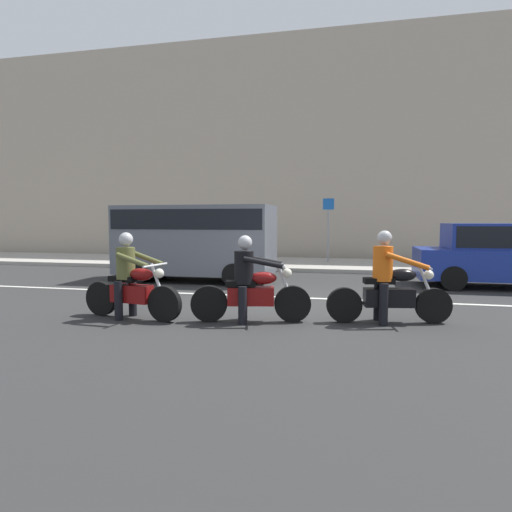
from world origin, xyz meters
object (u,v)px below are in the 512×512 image
object	(u,v)px
motorcycle_with_rider_olive	(131,284)
parked_sedan_cobalt_blue	(497,255)
parked_van_slate_gray	(196,237)
motorcycle_with_rider_orange_stripe	(388,286)
street_sign_post	(328,223)
motorcycle_with_rider_black_leather	(250,287)

from	to	relation	value
motorcycle_with_rider_olive	parked_sedan_cobalt_blue	bearing A→B (deg)	35.25
motorcycle_with_rider_olive	parked_van_slate_gray	bearing A→B (deg)	96.92
motorcycle_with_rider_orange_stripe	parked_van_slate_gray	world-z (taller)	parked_van_slate_gray
motorcycle_with_rider_orange_stripe	parked_van_slate_gray	distance (m)	6.76
street_sign_post	parked_sedan_cobalt_blue	bearing A→B (deg)	-46.02
motorcycle_with_rider_black_leather	parked_sedan_cobalt_blue	bearing A→B (deg)	43.44
motorcycle_with_rider_orange_stripe	parked_van_slate_gray	bearing A→B (deg)	140.26
motorcycle_with_rider_olive	motorcycle_with_rider_black_leather	xyz separation A→B (m)	(2.19, 0.22, -0.02)
motorcycle_with_rider_olive	motorcycle_with_rider_black_leather	bearing A→B (deg)	5.69
motorcycle_with_rider_orange_stripe	street_sign_post	bearing A→B (deg)	99.22
motorcycle_with_rider_olive	parked_sedan_cobalt_blue	size ratio (longest dim) A/B	0.48
motorcycle_with_rider_black_leather	parked_sedan_cobalt_blue	world-z (taller)	parked_sedan_cobalt_blue
motorcycle_with_rider_orange_stripe	motorcycle_with_rider_olive	world-z (taller)	motorcycle_with_rider_orange_stripe
parked_van_slate_gray	parked_sedan_cobalt_blue	bearing A→B (deg)	3.29
parked_van_slate_gray	parked_sedan_cobalt_blue	world-z (taller)	parked_van_slate_gray
motorcycle_with_rider_black_leather	motorcycle_with_rider_orange_stripe	bearing A→B (deg)	10.90
motorcycle_with_rider_olive	motorcycle_with_rider_orange_stripe	bearing A→B (deg)	8.42
motorcycle_with_rider_olive	parked_van_slate_gray	world-z (taller)	parked_van_slate_gray
motorcycle_with_rider_orange_stripe	motorcycle_with_rider_black_leather	xyz separation A→B (m)	(-2.38, -0.46, -0.03)
parked_sedan_cobalt_blue	street_sign_post	size ratio (longest dim) A/B	1.65
motorcycle_with_rider_orange_stripe	motorcycle_with_rider_olive	xyz separation A→B (m)	(-4.57, -0.68, -0.01)
motorcycle_with_rider_olive	street_sign_post	distance (m)	10.82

